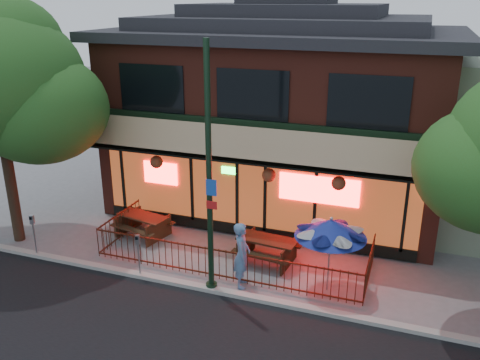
# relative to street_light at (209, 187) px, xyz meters

# --- Properties ---
(ground) EXTENTS (80.00, 80.00, 0.00)m
(ground) POSITION_rel_street_light_xyz_m (-0.00, 0.40, -3.15)
(ground) COLOR gray
(ground) RESTS_ON ground
(curb) EXTENTS (80.00, 0.25, 0.12)m
(curb) POSITION_rel_street_light_xyz_m (-0.00, -0.10, -3.09)
(curb) COLOR #999993
(curb) RESTS_ON ground
(restaurant_building) EXTENTS (12.96, 9.49, 8.05)m
(restaurant_building) POSITION_rel_street_light_xyz_m (-0.00, 7.51, 0.98)
(restaurant_building) COLOR maroon
(restaurant_building) RESTS_ON ground
(patio_fence) EXTENTS (8.44, 2.62, 1.00)m
(patio_fence) POSITION_rel_street_light_xyz_m (-0.00, 0.91, -2.52)
(patio_fence) COLOR #40190D
(patio_fence) RESTS_ON ground
(street_light) EXTENTS (0.43, 0.32, 7.00)m
(street_light) POSITION_rel_street_light_xyz_m (0.00, 0.00, 0.00)
(street_light) COLOR black
(street_light) RESTS_ON ground
(picnic_table_left) EXTENTS (2.06, 1.74, 0.77)m
(picnic_table_left) POSITION_rel_street_light_xyz_m (-3.60, 2.43, -2.64)
(picnic_table_left) COLOR #3E2816
(picnic_table_left) RESTS_ON ground
(picnic_table_right) EXTENTS (2.01, 1.62, 0.80)m
(picnic_table_right) POSITION_rel_street_light_xyz_m (1.02, 2.10, -2.62)
(picnic_table_right) COLOR black
(picnic_table_right) RESTS_ON ground
(patio_umbrella) EXTENTS (1.99, 1.99, 2.28)m
(patio_umbrella) POSITION_rel_street_light_xyz_m (3.13, 1.10, -1.20)
(patio_umbrella) COLOR gray
(patio_umbrella) RESTS_ON ground
(pedestrian) EXTENTS (0.65, 0.82, 1.98)m
(pedestrian) POSITION_rel_street_light_xyz_m (0.74, 0.50, -2.16)
(pedestrian) COLOR #5278A5
(pedestrian) RESTS_ON ground
(parking_meter_near) EXTENTS (0.15, 0.14, 1.39)m
(parking_meter_near) POSITION_rel_street_light_xyz_m (-2.29, -0.08, -2.21)
(parking_meter_near) COLOR gray
(parking_meter_near) RESTS_ON ground
(parking_meter_far) EXTENTS (0.15, 0.14, 1.45)m
(parking_meter_far) POSITION_rel_street_light_xyz_m (-6.10, -0.08, -2.17)
(parking_meter_far) COLOR #989AA0
(parking_meter_far) RESTS_ON ground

